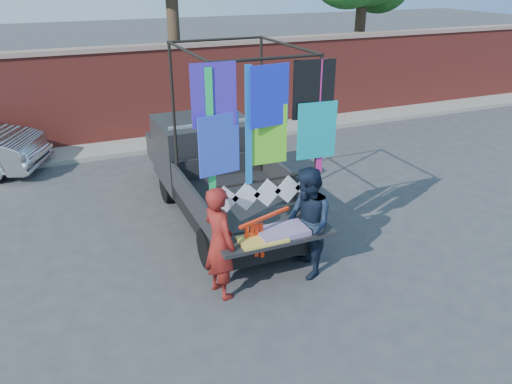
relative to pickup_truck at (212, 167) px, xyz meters
name	(u,v)px	position (x,y,z in m)	size (l,w,h in m)	color
ground	(248,253)	(-0.06, -2.02, -0.85)	(90.00, 90.00, 0.00)	#38383A
brick_wall	(153,92)	(-0.06, 4.98, 0.47)	(30.00, 0.45, 2.61)	#99352C
curb	(162,143)	(-0.06, 4.28, -0.79)	(30.00, 1.20, 0.12)	gray
pickup_truck	(212,167)	(0.00, 0.00, 0.00)	(2.14, 5.38, 3.38)	black
woman	(220,243)	(-0.86, -2.92, 0.02)	(0.63, 0.41, 1.73)	maroon
man	(307,224)	(0.56, -2.93, 0.04)	(0.86, 0.67, 1.78)	#141F33
streamer_bundle	(259,231)	(-0.26, -2.94, 0.09)	(0.92, 0.36, 0.66)	#F82E0D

